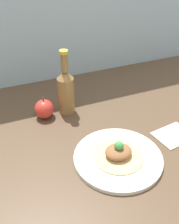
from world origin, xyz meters
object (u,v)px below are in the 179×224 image
object	(u,v)px
cider_bottle	(66,90)
apple	(44,109)
plate	(118,157)
plated_food	(118,152)

from	to	relation	value
cider_bottle	apple	xyz separation A→B (cm)	(-9.54, -0.34, -6.34)
cider_bottle	apple	bearing A→B (deg)	-177.93
plate	plated_food	xyz separation A→B (cm)	(0.00, 0.00, 2.17)
plated_food	cider_bottle	distance (cm)	34.58
plate	cider_bottle	distance (cm)	35.10
cider_bottle	apple	world-z (taller)	cider_bottle
plated_food	cider_bottle	world-z (taller)	cider_bottle
apple	plate	bearing A→B (deg)	-63.80
plated_food	cider_bottle	xyz separation A→B (cm)	(-6.62, 33.19, 7.13)
cider_bottle	plated_food	bearing A→B (deg)	-78.72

